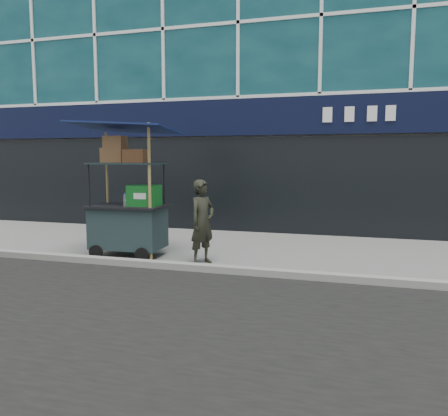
% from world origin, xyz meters
% --- Properties ---
extents(ground, '(80.00, 80.00, 0.00)m').
position_xyz_m(ground, '(0.00, 0.00, 0.00)').
color(ground, slate).
rests_on(ground, ground).
extents(curb, '(80.00, 0.18, 0.12)m').
position_xyz_m(curb, '(0.00, -0.20, 0.06)').
color(curb, gray).
rests_on(curb, ground).
extents(building, '(16.00, 6.20, 12.00)m').
position_xyz_m(building, '(0.00, 6.95, 6.02)').
color(building, gray).
rests_on(building, ground).
extents(vendor_cart, '(1.93, 1.38, 2.56)m').
position_xyz_m(vendor_cart, '(-1.29, 0.51, 0.90)').
color(vendor_cart, '#18272A').
rests_on(vendor_cart, ground).
extents(vendor_man, '(0.55, 0.65, 1.50)m').
position_xyz_m(vendor_man, '(0.26, 0.33, 0.75)').
color(vendor_man, black).
rests_on(vendor_man, ground).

